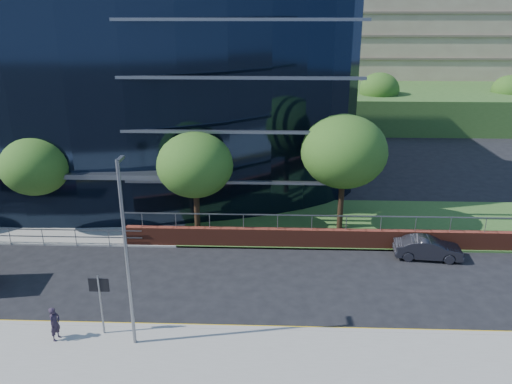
{
  "coord_description": "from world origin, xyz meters",
  "views": [
    {
      "loc": [
        11.73,
        -19.51,
        13.26
      ],
      "look_at": [
        10.71,
        8.0,
        3.23
      ],
      "focal_mm": 35.0,
      "sensor_mm": 36.0,
      "label": 1
    }
  ],
  "objects_px": {
    "street_sign": "(100,292)",
    "parked_car": "(428,248)",
    "tree_far_d": "(344,152)",
    "tree_dist_f": "(510,91)",
    "streetlight_east": "(126,250)",
    "tree_far_b": "(36,166)",
    "tree_far_c": "(195,165)",
    "tree_dist_e": "(379,90)",
    "pedestrian": "(55,324)"
  },
  "relations": [
    {
      "from": "tree_dist_f",
      "to": "streetlight_east",
      "type": "xyz_separation_m",
      "value": [
        -34.0,
        -44.17,
        0.23
      ]
    },
    {
      "from": "tree_dist_e",
      "to": "parked_car",
      "type": "xyz_separation_m",
      "value": [
        -3.49,
        -33.79,
        -3.92
      ]
    },
    {
      "from": "tree_dist_f",
      "to": "pedestrian",
      "type": "height_order",
      "value": "tree_dist_f"
    },
    {
      "from": "parked_car",
      "to": "streetlight_east",
      "type": "bearing_deg",
      "value": 125.27
    },
    {
      "from": "street_sign",
      "to": "streetlight_east",
      "type": "xyz_separation_m",
      "value": [
        1.5,
        -0.59,
        2.29
      ]
    },
    {
      "from": "street_sign",
      "to": "streetlight_east",
      "type": "bearing_deg",
      "value": -21.36
    },
    {
      "from": "street_sign",
      "to": "parked_car",
      "type": "relative_size",
      "value": 0.74
    },
    {
      "from": "tree_dist_f",
      "to": "parked_car",
      "type": "bearing_deg",
      "value": -118.57
    },
    {
      "from": "tree_far_c",
      "to": "parked_car",
      "type": "xyz_separation_m",
      "value": [
        13.51,
        -2.79,
        -3.92
      ]
    },
    {
      "from": "tree_far_c",
      "to": "streetlight_east",
      "type": "relative_size",
      "value": 0.81
    },
    {
      "from": "tree_dist_f",
      "to": "parked_car",
      "type": "height_order",
      "value": "tree_dist_f"
    },
    {
      "from": "tree_dist_e",
      "to": "pedestrian",
      "type": "height_order",
      "value": "tree_dist_e"
    },
    {
      "from": "street_sign",
      "to": "tree_far_c",
      "type": "xyz_separation_m",
      "value": [
        2.5,
        10.59,
        2.39
      ]
    },
    {
      "from": "tree_far_d",
      "to": "pedestrian",
      "type": "height_order",
      "value": "tree_far_d"
    },
    {
      "from": "street_sign",
      "to": "tree_far_c",
      "type": "height_order",
      "value": "tree_far_c"
    },
    {
      "from": "streetlight_east",
      "to": "pedestrian",
      "type": "relative_size",
      "value": 5.28
    },
    {
      "from": "tree_far_d",
      "to": "tree_dist_f",
      "type": "xyz_separation_m",
      "value": [
        24.0,
        32.0,
        -0.98
      ]
    },
    {
      "from": "tree_dist_f",
      "to": "streetlight_east",
      "type": "height_order",
      "value": "streetlight_east"
    },
    {
      "from": "tree_far_b",
      "to": "tree_far_d",
      "type": "distance_m",
      "value": 19.03
    },
    {
      "from": "tree_far_b",
      "to": "tree_far_c",
      "type": "xyz_separation_m",
      "value": [
        10.0,
        -0.5,
        0.33
      ]
    },
    {
      "from": "tree_dist_e",
      "to": "parked_car",
      "type": "bearing_deg",
      "value": -95.89
    },
    {
      "from": "tree_far_d",
      "to": "tree_dist_f",
      "type": "height_order",
      "value": "tree_far_d"
    },
    {
      "from": "tree_far_c",
      "to": "tree_far_d",
      "type": "xyz_separation_m",
      "value": [
        9.0,
        1.0,
        0.65
      ]
    },
    {
      "from": "tree_far_d",
      "to": "parked_car",
      "type": "bearing_deg",
      "value": -40.03
    },
    {
      "from": "street_sign",
      "to": "tree_dist_e",
      "type": "xyz_separation_m",
      "value": [
        19.5,
        41.59,
        2.39
      ]
    },
    {
      "from": "tree_far_b",
      "to": "pedestrian",
      "type": "distance_m",
      "value": 13.31
    },
    {
      "from": "tree_far_b",
      "to": "parked_car",
      "type": "relative_size",
      "value": 1.61
    },
    {
      "from": "pedestrian",
      "to": "tree_far_c",
      "type": "bearing_deg",
      "value": -6.42
    },
    {
      "from": "tree_far_b",
      "to": "parked_car",
      "type": "height_order",
      "value": "tree_far_b"
    },
    {
      "from": "street_sign",
      "to": "tree_far_c",
      "type": "bearing_deg",
      "value": 76.71
    },
    {
      "from": "tree_far_d",
      "to": "tree_dist_e",
      "type": "xyz_separation_m",
      "value": [
        8.0,
        30.0,
        -0.65
      ]
    },
    {
      "from": "tree_dist_e",
      "to": "tree_dist_f",
      "type": "bearing_deg",
      "value": 7.13
    },
    {
      "from": "tree_far_b",
      "to": "tree_dist_f",
      "type": "xyz_separation_m",
      "value": [
        43.0,
        32.5,
        0.0
      ]
    },
    {
      "from": "tree_far_b",
      "to": "streetlight_east",
      "type": "bearing_deg",
      "value": -52.37
    },
    {
      "from": "tree_far_c",
      "to": "streetlight_east",
      "type": "distance_m",
      "value": 11.22
    },
    {
      "from": "street_sign",
      "to": "parked_car",
      "type": "distance_m",
      "value": 17.88
    },
    {
      "from": "tree_far_b",
      "to": "tree_far_d",
      "type": "relative_size",
      "value": 0.81
    },
    {
      "from": "tree_far_c",
      "to": "parked_car",
      "type": "relative_size",
      "value": 1.73
    },
    {
      "from": "tree_dist_f",
      "to": "streetlight_east",
      "type": "bearing_deg",
      "value": -127.58
    },
    {
      "from": "tree_far_b",
      "to": "tree_dist_e",
      "type": "height_order",
      "value": "tree_dist_e"
    },
    {
      "from": "street_sign",
      "to": "tree_dist_f",
      "type": "relative_size",
      "value": 0.46
    },
    {
      "from": "street_sign",
      "to": "tree_far_d",
      "type": "height_order",
      "value": "tree_far_d"
    },
    {
      "from": "tree_far_d",
      "to": "parked_car",
      "type": "relative_size",
      "value": 1.98
    },
    {
      "from": "tree_dist_e",
      "to": "streetlight_east",
      "type": "height_order",
      "value": "streetlight_east"
    },
    {
      "from": "pedestrian",
      "to": "tree_far_d",
      "type": "bearing_deg",
      "value": -32.8
    },
    {
      "from": "tree_dist_f",
      "to": "streetlight_east",
      "type": "distance_m",
      "value": 55.74
    },
    {
      "from": "pedestrian",
      "to": "street_sign",
      "type": "bearing_deg",
      "value": -59.78
    },
    {
      "from": "streetlight_east",
      "to": "parked_car",
      "type": "relative_size",
      "value": 2.13
    },
    {
      "from": "tree_dist_f",
      "to": "streetlight_east",
      "type": "relative_size",
      "value": 0.76
    },
    {
      "from": "street_sign",
      "to": "tree_dist_e",
      "type": "height_order",
      "value": "tree_dist_e"
    }
  ]
}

